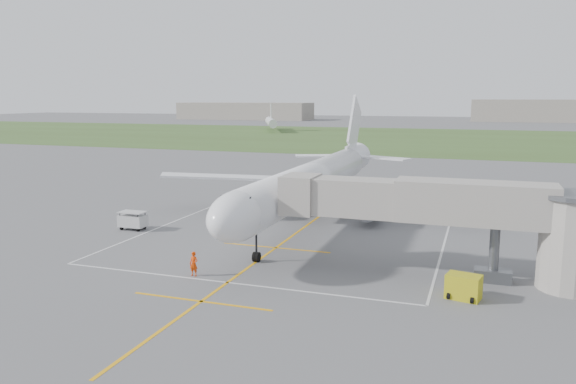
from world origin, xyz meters
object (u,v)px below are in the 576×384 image
(gpu_unit, at_px, (463,287))
(baggage_cart, at_px, (133,220))
(airliner, at_px, (311,182))
(ramp_worker_nose, at_px, (194,264))
(ramp_worker_wing, at_px, (233,205))
(jet_bridge, at_px, (463,215))

(gpu_unit, distance_m, baggage_cart, 33.57)
(airliner, bearing_deg, ramp_worker_nose, -98.48)
(airliner, relative_size, gpu_unit, 19.22)
(gpu_unit, relative_size, ramp_worker_wing, 1.46)
(jet_bridge, height_order, ramp_worker_nose, jet_bridge)
(jet_bridge, xyz_separation_m, gpu_unit, (0.40, -4.36, -3.94))
(airliner, xyz_separation_m, baggage_cart, (-16.02, -8.91, -3.46))
(gpu_unit, height_order, ramp_worker_wing, ramp_worker_wing)
(airliner, xyz_separation_m, jet_bridge, (15.72, -14.25, 0.35))
(gpu_unit, distance_m, ramp_worker_nose, 19.19)
(ramp_worker_nose, distance_m, ramp_worker_wing, 23.86)
(ramp_worker_nose, height_order, ramp_worker_wing, ramp_worker_nose)
(baggage_cart, height_order, ramp_worker_wing, baggage_cart)
(gpu_unit, distance_m, ramp_worker_wing, 33.81)
(baggage_cart, relative_size, ramp_worker_wing, 1.58)
(ramp_worker_nose, bearing_deg, ramp_worker_wing, 111.90)
(jet_bridge, relative_size, ramp_worker_nose, 12.67)
(jet_bridge, distance_m, baggage_cart, 32.41)
(baggage_cart, bearing_deg, gpu_unit, -16.41)
(jet_bridge, relative_size, baggage_cart, 8.86)
(airliner, distance_m, ramp_worker_nose, 20.69)
(gpu_unit, bearing_deg, ramp_worker_wing, 153.89)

